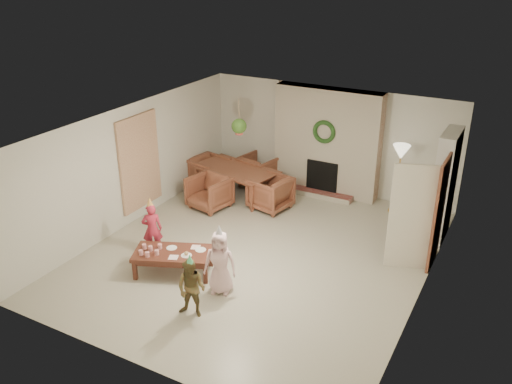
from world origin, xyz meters
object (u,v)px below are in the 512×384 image
Objects in this scene: dining_chair_far at (258,171)px; child_red at (152,229)px; child_pink at (220,263)px; dining_chair_near at (209,192)px; child_plaid at (191,288)px; coffee_table_top at (173,253)px; dining_chair_right at (270,193)px; dining_chair_left at (209,172)px; dining_table at (235,182)px.

dining_chair_far is 3.86m from child_red.
dining_chair_near is at bearing 108.32° from child_pink.
child_red is 2.13m from child_plaid.
coffee_table_top is at bearing 156.80° from child_pink.
child_plaid is (1.90, -3.42, 0.12)m from dining_chair_near.
child_plaid reaches higher than dining_chair_right.
dining_chair_near reaches higher than coffee_table_top.
dining_chair_near is 0.74× the size of child_pink.
dining_chair_far is 1.20m from dining_chair_left.
dining_table is 3.47m from coffee_table_top.
child_red is at bearing 98.87° from dining_chair_far.
dining_chair_near is 2.71m from coffee_table_top.
dining_chair_far is 5.32m from child_plaid.
dining_chair_right is 0.84× the size of child_plaid.
coffee_table_top is 1.33× the size of child_red.
coffee_table_top is (-0.31, -3.18, 0.02)m from dining_chair_right.
child_plaid is (1.74, -1.23, -0.02)m from child_red.
coffee_table_top is at bearing 115.68° from child_red.
dining_chair_right is 3.36m from child_pink.
dining_chair_near is 1.70m from dining_chair_far.
dining_chair_near is at bearing 86.16° from coffee_table_top.
dining_chair_far reaches higher than coffee_table_top.
dining_chair_near is 0.80× the size of child_red.
dining_chair_right is (0.87, -1.04, 0.00)m from dining_chair_far.
dining_chair_near is at bearing -135.00° from dining_chair_left.
dining_chair_left is (-0.66, 1.00, 0.00)m from dining_chair_near.
child_plaid reaches higher than dining_chair_near.
dining_chair_left is at bearing -113.87° from child_red.
child_plaid is at bearing -111.25° from child_pink.
dining_chair_far is 0.60× the size of coffee_table_top.
child_plaid is (0.69, -4.04, 0.12)m from dining_chair_right.
dining_chair_near is at bearing -124.12° from child_red.
dining_chair_near is at bearing -90.00° from dining_table.
dining_chair_far is (0.34, 1.66, 0.00)m from dining_chair_near.
child_red reaches higher than dining_chair_left.
child_red is (0.16, -2.20, 0.14)m from dining_chair_near.
child_red is (-0.18, -3.86, 0.14)m from dining_chair_far.
dining_chair_right is 0.80× the size of child_red.
dining_table is 1.40× the size of coffee_table_top.
dining_chair_far is at bearing 74.35° from coffee_table_top.
child_plaid is at bearing -64.12° from coffee_table_top.
dining_chair_near is 3.29m from child_pink.
dining_chair_right is 0.74× the size of child_pink.
child_red reaches higher than coffee_table_top.
dining_chair_far is at bearing -128.66° from dining_chair_right.
coffee_table_top is 0.83m from child_red.
child_red is (0.82, -3.20, 0.14)m from dining_chair_left.
dining_chair_left is 3.30m from child_red.
dining_chair_far and dining_chair_left have the same top height.
child_pink reaches higher than dining_chair_right.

